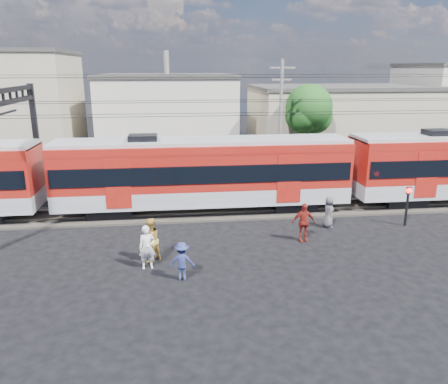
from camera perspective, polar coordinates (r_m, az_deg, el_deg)
The scene contains 16 objects.
ground at distance 17.46m, azimuth -0.72°, elevation -11.06°, with size 120.00×120.00×0.00m, color black.
track_bed at distance 24.80m, azimuth -2.65°, elevation -2.53°, with size 70.00×3.40×0.12m, color #2D2823.
rail_near at distance 24.05m, azimuth -2.53°, elevation -2.83°, with size 70.00×0.12×0.12m, color #59544C.
rail_far at distance 25.47m, azimuth -2.78°, elevation -1.74°, with size 70.00×0.12×0.12m, color #59544C.
commuter_train at distance 24.17m, azimuth -2.22°, elevation 2.75°, with size 50.30×3.08×4.17m.
catenary at distance 24.66m, azimuth -23.51°, elevation 8.17°, with size 70.00×9.30×7.52m.
building_midwest at distance 42.68m, azimuth -7.31°, elevation 10.13°, with size 12.24×12.24×7.30m.
building_mideast at distance 42.70m, azimuth 14.98°, elevation 9.06°, with size 16.32×10.20×6.30m.
utility_pole_mid at distance 31.58m, azimuth 7.38°, elevation 9.70°, with size 1.80×0.24×8.50m.
tree_near at distance 35.39m, azimuth 11.27°, elevation 10.40°, with size 3.82×3.64×6.72m.
pedestrian_a at distance 18.09m, azimuth -10.01°, elevation -7.13°, with size 0.66×0.44×1.82m, color silver.
pedestrian_b at distance 18.68m, azimuth -9.61°, elevation -6.20°, with size 0.93×0.72×1.91m, color gold.
pedestrian_c at distance 17.02m, azimuth -5.50°, elevation -8.99°, with size 1.00×0.57×1.55m, color navy.
pedestrian_d at distance 20.84m, azimuth 10.34°, elevation -3.92°, with size 1.09×0.45×1.86m, color maroon.
pedestrian_e at distance 22.96m, azimuth 13.50°, elevation -2.55°, with size 0.79×0.52×1.62m, color #49494E.
crossing_signal at distance 24.21m, azimuth 22.88°, elevation -0.84°, with size 0.30×0.30×2.09m.
Camera 1 is at (-1.59, -15.46, 7.95)m, focal length 35.00 mm.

